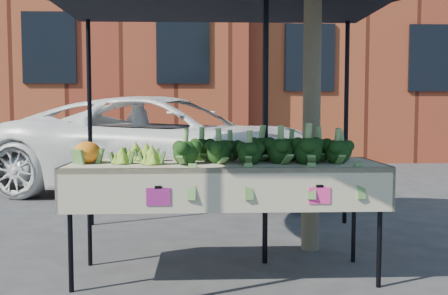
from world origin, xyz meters
TOP-DOWN VIEW (x-y plane):
  - ground at (0.00, 0.00)m, footprint 90.00×90.00m
  - table at (0.16, 0.06)m, footprint 2.41×0.82m
  - canopy at (0.16, 0.47)m, footprint 3.16×3.16m
  - broccoli_heap at (0.48, 0.08)m, footprint 1.47×0.57m
  - romanesco_cluster at (-0.51, 0.09)m, footprint 0.43×0.57m
  - cauliflower_pair at (-0.89, 0.01)m, footprint 0.20×0.20m
  - vehicle at (-0.56, 4.19)m, footprint 2.19×2.85m
  - building_left at (-5.00, 12.00)m, footprint 12.00×8.00m
  - building_right at (7.00, 12.50)m, footprint 12.00×8.00m

SIDE VIEW (x-z plane):
  - ground at x=0.00m, z-range 0.00..0.00m
  - table at x=0.16m, z-range 0.00..0.90m
  - cauliflower_pair at x=-0.89m, z-range 0.90..1.08m
  - romanesco_cluster at x=-0.51m, z-range 0.90..1.10m
  - broccoli_heap at x=0.48m, z-range 0.90..1.16m
  - canopy at x=0.16m, z-range 0.00..2.74m
  - vehicle at x=-0.56m, z-range 0.00..5.46m
  - building_right at x=7.00m, z-range 0.00..8.50m
  - building_left at x=-5.00m, z-range 0.00..9.00m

